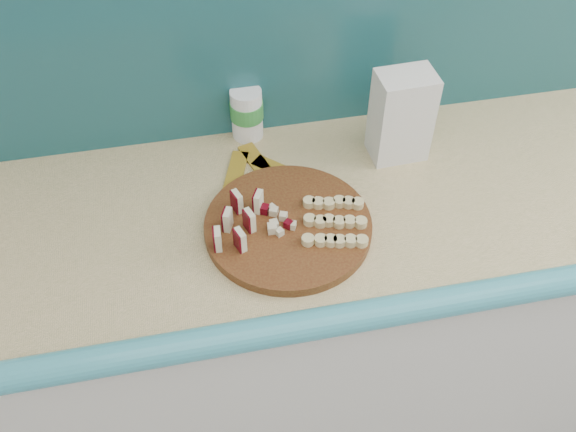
# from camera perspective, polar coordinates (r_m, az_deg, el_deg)

# --- Properties ---
(kitchen_counter) EXTENTS (2.20, 0.63, 0.91)m
(kitchen_counter) POSITION_cam_1_polar(r_m,az_deg,el_deg) (1.83, 12.88, -7.28)
(kitchen_counter) COLOR silver
(kitchen_counter) RESTS_ON ground
(backsplash) EXTENTS (2.20, 0.02, 0.50)m
(backsplash) POSITION_cam_1_polar(r_m,az_deg,el_deg) (1.56, 13.51, 16.96)
(backsplash) COLOR teal
(backsplash) RESTS_ON kitchen_counter
(cutting_board) EXTENTS (0.42, 0.42, 0.02)m
(cutting_board) POSITION_cam_1_polar(r_m,az_deg,el_deg) (1.33, 0.00, -0.90)
(cutting_board) COLOR #431C0E
(cutting_board) RESTS_ON kitchen_counter
(apple_wedges) EXTENTS (0.12, 0.14, 0.05)m
(apple_wedges) POSITION_cam_1_polar(r_m,az_deg,el_deg) (1.30, -4.46, -0.35)
(apple_wedges) COLOR beige
(apple_wedges) RESTS_ON cutting_board
(apple_chunks) EXTENTS (0.05, 0.06, 0.02)m
(apple_chunks) POSITION_cam_1_polar(r_m,az_deg,el_deg) (1.32, -0.92, -0.34)
(apple_chunks) COLOR beige
(apple_chunks) RESTS_ON cutting_board
(banana_slices) EXTENTS (0.15, 0.15, 0.02)m
(banana_slices) POSITION_cam_1_polar(r_m,az_deg,el_deg) (1.32, 4.16, -0.44)
(banana_slices) COLOR #D3BF81
(banana_slices) RESTS_ON cutting_board
(flour_bag) EXTENTS (0.13, 0.10, 0.21)m
(flour_bag) POSITION_cam_1_polar(r_m,az_deg,el_deg) (1.47, 10.04, 8.75)
(flour_bag) COLOR silver
(flour_bag) RESTS_ON kitchen_counter
(canister) EXTENTS (0.08, 0.08, 0.13)m
(canister) POSITION_cam_1_polar(r_m,az_deg,el_deg) (1.52, -3.69, 9.16)
(canister) COLOR white
(canister) RESTS_ON kitchen_counter
(banana_peel) EXTENTS (0.24, 0.20, 0.01)m
(banana_peel) POSITION_cam_1_polar(r_m,az_deg,el_deg) (1.46, -2.43, 3.85)
(banana_peel) COLOR gold
(banana_peel) RESTS_ON kitchen_counter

